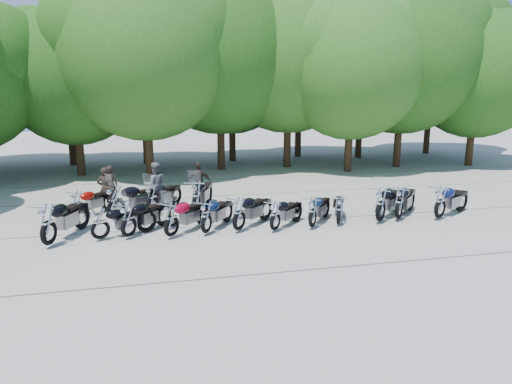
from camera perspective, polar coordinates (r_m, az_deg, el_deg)
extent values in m
plane|color=gray|center=(14.48, 1.32, -5.49)|extent=(90.00, 90.00, 0.00)
cylinder|color=#3A2614|center=(26.64, -21.21, 5.48)|extent=(0.44, 0.44, 3.31)
sphere|color=#286319|center=(26.51, -21.83, 13.36)|extent=(7.31, 7.31, 7.31)
cylinder|color=#3A2614|center=(24.73, -13.28, 6.25)|extent=(0.44, 0.44, 3.93)
sphere|color=#357721|center=(24.68, -13.79, 16.36)|extent=(8.70, 8.70, 8.70)
cylinder|color=#3A2614|center=(26.85, -4.42, 7.20)|extent=(0.44, 0.44, 4.13)
sphere|color=#286319|center=(26.84, -4.58, 16.97)|extent=(9.13, 9.13, 9.13)
cylinder|color=#3A2614|center=(27.85, 3.94, 7.35)|extent=(0.44, 0.44, 4.09)
sphere|color=#357721|center=(27.84, 4.08, 16.68)|extent=(9.04, 9.04, 9.04)
cylinder|color=#3A2614|center=(26.67, 11.52, 6.41)|extent=(0.44, 0.44, 3.62)
sphere|color=#357721|center=(26.58, 11.90, 15.03)|extent=(8.00, 8.00, 8.00)
cylinder|color=#3A2614|center=(29.18, 17.36, 6.93)|extent=(0.44, 0.44, 3.98)
sphere|color=#286319|center=(29.14, 17.93, 15.58)|extent=(8.79, 8.79, 8.79)
cylinder|color=#3A2614|center=(31.31, 25.25, 6.13)|extent=(0.44, 0.44, 3.41)
sphere|color=#286319|center=(31.21, 25.90, 13.02)|extent=(7.53, 7.53, 7.53)
cylinder|color=#3A2614|center=(30.85, -22.07, 6.43)|extent=(0.44, 0.44, 3.52)
sphere|color=#357721|center=(30.76, -22.67, 13.66)|extent=(7.78, 7.78, 7.78)
cylinder|color=#3A2614|center=(29.92, -13.59, 6.73)|extent=(0.44, 0.44, 3.42)
sphere|color=#286319|center=(29.82, -13.97, 13.99)|extent=(7.56, 7.56, 7.56)
cylinder|color=#3A2614|center=(30.40, -2.98, 7.27)|extent=(0.44, 0.44, 3.56)
sphere|color=#286319|center=(30.31, -3.07, 14.72)|extent=(7.88, 7.88, 7.88)
cylinder|color=#3A2614|center=(32.55, 5.29, 7.73)|extent=(0.44, 0.44, 3.76)
sphere|color=#286319|center=(32.49, 5.44, 15.07)|extent=(8.31, 8.31, 8.31)
cylinder|color=#3A2614|center=(32.75, 12.76, 7.40)|extent=(0.44, 0.44, 3.63)
sphere|color=#357721|center=(32.68, 13.10, 14.44)|extent=(8.02, 8.02, 8.02)
cylinder|color=#3A2614|center=(36.45, 20.69, 7.97)|extent=(0.44, 0.44, 4.37)
sphere|color=#286319|center=(36.48, 21.28, 15.57)|extent=(9.67, 9.67, 9.67)
imported|color=black|center=(18.38, -18.30, 0.39)|extent=(0.63, 0.44, 1.67)
imported|color=gray|center=(18.37, -12.51, 0.90)|extent=(0.97, 0.82, 1.78)
imported|color=#2B241C|center=(18.70, -7.14, 1.18)|extent=(1.03, 0.48, 1.71)
imported|color=black|center=(19.25, -17.70, 0.85)|extent=(0.68, 0.56, 1.60)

